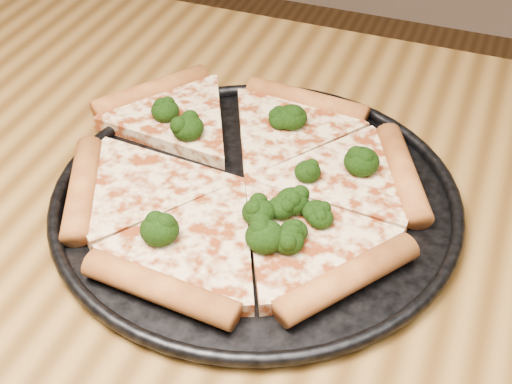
% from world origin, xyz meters
% --- Properties ---
extents(dining_table, '(1.20, 0.90, 0.75)m').
position_xyz_m(dining_table, '(0.00, 0.00, 0.66)').
color(dining_table, brown).
rests_on(dining_table, ground).
extents(pizza_pan, '(0.39, 0.39, 0.02)m').
position_xyz_m(pizza_pan, '(0.07, 0.08, 0.76)').
color(pizza_pan, black).
rests_on(pizza_pan, dining_table).
extents(pizza, '(0.39, 0.35, 0.03)m').
position_xyz_m(pizza, '(0.05, 0.09, 0.77)').
color(pizza, beige).
rests_on(pizza, pizza_pan).
extents(broccoli_florets, '(0.25, 0.24, 0.03)m').
position_xyz_m(broccoli_florets, '(0.07, 0.08, 0.78)').
color(broccoli_florets, black).
rests_on(broccoli_florets, pizza).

